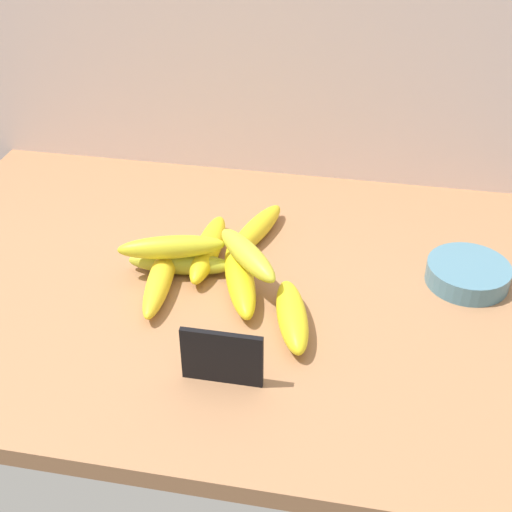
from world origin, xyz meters
TOP-DOWN VIEW (x-y plane):
  - counter_top at (0.00, 0.00)cm, footprint 110.00×76.00cm
  - back_wall at (0.00, 39.00)cm, footprint 130.00×2.00cm
  - chalkboard_sign at (5.78, -21.67)cm, footprint 11.00×1.80cm
  - fruit_bowl at (39.37, 6.95)cm, footprint 13.15×13.15cm
  - banana_0 at (-8.42, -3.22)cm, footprint 5.79×20.78cm
  - banana_1 at (3.77, 12.92)cm, footprint 8.92×18.19cm
  - banana_2 at (-2.93, 5.67)cm, footprint 4.38×19.55cm
  - banana_3 at (13.34, -9.24)cm, footprint 8.44×16.73cm
  - banana_4 at (-6.47, 1.02)cm, footprint 17.34×5.08cm
  - banana_5 at (3.98, -1.66)cm, footprint 10.40×20.17cm
  - banana_6 at (5.06, -0.77)cm, footprint 13.03×14.31cm
  - banana_7 at (-7.40, -0.03)cm, footprint 17.34×8.36cm

SIDE VIEW (x-z plane):
  - counter_top at x=0.00cm, z-range 0.00..3.00cm
  - fruit_bowl at x=39.37cm, z-range 3.00..6.35cm
  - banana_4 at x=-6.47cm, z-range 3.00..6.73cm
  - banana_1 at x=3.77cm, z-range 3.00..6.77cm
  - banana_0 at x=-8.42cm, z-range 3.00..6.80cm
  - banana_2 at x=-2.93cm, z-range 3.00..7.14cm
  - banana_3 at x=13.34cm, z-range 3.00..7.35cm
  - banana_5 at x=3.98cm, z-range 3.00..7.37cm
  - chalkboard_sign at x=5.78cm, z-range 2.66..11.06cm
  - banana_7 at x=-7.40cm, z-range 6.73..10.44cm
  - banana_6 at x=5.06cm, z-range 7.37..11.09cm
  - back_wall at x=0.00cm, z-range 0.00..70.00cm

